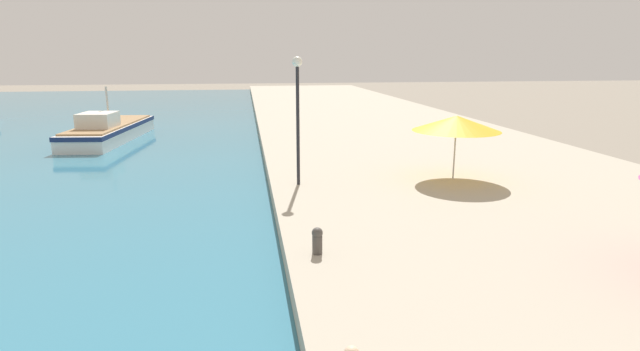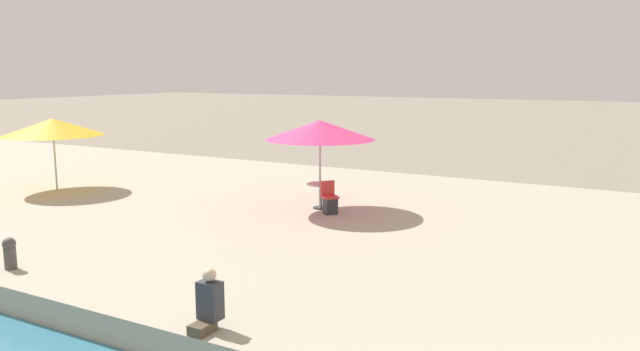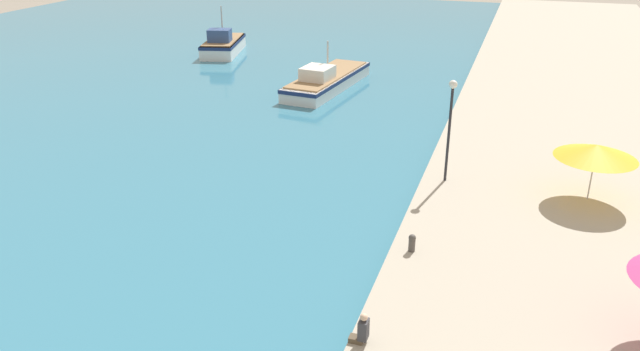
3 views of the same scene
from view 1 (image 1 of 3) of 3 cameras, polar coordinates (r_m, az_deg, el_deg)
The scene contains 5 objects.
quay_promenade at distance 35.47m, azimuth 6.01°, elevation 5.58°, with size 16.00×90.00×0.57m.
fishing_boat_near at distance 33.47m, azimuth -22.97°, elevation 4.83°, with size 3.72×9.91×3.29m.
cafe_umbrella_white at distance 19.29m, azimuth 15.33°, elevation 5.78°, with size 3.26×3.26×2.42m.
mooring_bollard at distance 11.86m, azimuth -0.31°, elevation -7.36°, with size 0.26×0.26×0.65m.
lamppost at distance 17.73m, azimuth -2.57°, elevation 8.72°, with size 0.36×0.36×4.56m.
Camera 1 is at (-0.82, 2.99, 5.15)m, focal length 28.00 mm.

